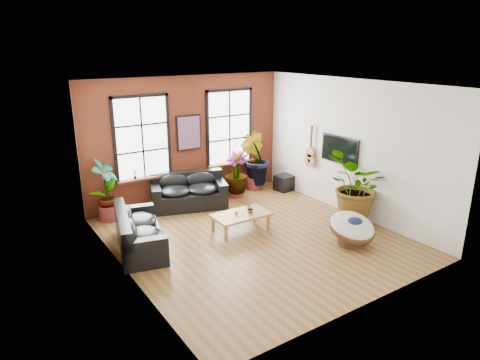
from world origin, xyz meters
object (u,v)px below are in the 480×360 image
at_px(sofa_left, 137,232).
at_px(papasan_chair, 352,228).
at_px(coffee_table, 241,216).
at_px(sofa_back, 188,192).

height_order(sofa_left, papasan_chair, sofa_left).
xyz_separation_m(sofa_left, coffee_table, (2.41, -0.47, -0.00)).
relative_size(sofa_back, coffee_table, 1.62).
relative_size(sofa_left, papasan_chair, 2.03).
distance_m(sofa_left, papasan_chair, 4.74).
relative_size(sofa_left, coffee_table, 1.68).
height_order(sofa_back, papasan_chair, sofa_back).
bearing_deg(sofa_left, coffee_table, -87.05).
bearing_deg(coffee_table, sofa_back, 99.18).
height_order(coffee_table, papasan_chair, papasan_chair).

